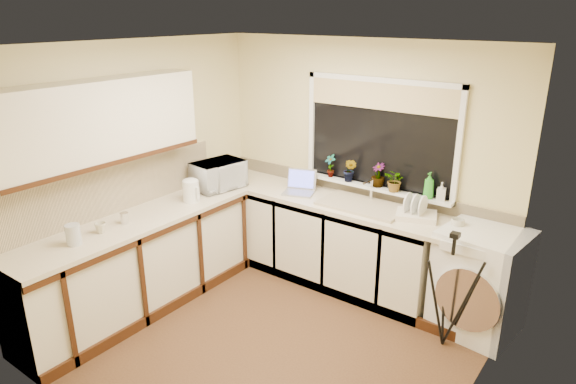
{
  "coord_description": "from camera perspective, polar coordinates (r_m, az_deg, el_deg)",
  "views": [
    {
      "loc": [
        2.34,
        -2.92,
        2.68
      ],
      "look_at": [
        -0.21,
        0.55,
        1.15
      ],
      "focal_mm": 31.86,
      "sensor_mm": 36.0,
      "label": 1
    }
  ],
  "objects": [
    {
      "name": "sink",
      "position": [
        4.97,
        8.28,
        -1.49
      ],
      "size": [
        0.82,
        0.46,
        0.03
      ],
      "primitive_type": "cube",
      "color": "tan",
      "rests_on": "worktop_back"
    },
    {
      "name": "dish_rack",
      "position": [
        4.78,
        14.12,
        -2.57
      ],
      "size": [
        0.43,
        0.37,
        0.05
      ],
      "primitive_type": "cube",
      "rotation": [
        0.0,
        0.0,
        0.35
      ],
      "color": "silver",
      "rests_on": "worktop_back"
    },
    {
      "name": "washing_machine",
      "position": [
        4.79,
        20.64,
        -9.29
      ],
      "size": [
        0.74,
        0.72,
        0.94
      ],
      "primitive_type": "cube",
      "rotation": [
        0.0,
        0.0,
        -0.12
      ],
      "color": "white",
      "rests_on": "floor"
    },
    {
      "name": "windowsill",
      "position": [
        5.12,
        9.57,
        0.54
      ],
      "size": [
        1.6,
        0.14,
        0.03
      ],
      "primitive_type": "cube",
      "color": "white",
      "rests_on": "wall_back"
    },
    {
      "name": "glass_jug",
      "position": [
        4.46,
        -22.84,
        -4.41
      ],
      "size": [
        0.12,
        0.12,
        0.17
      ],
      "primitive_type": "cylinder",
      "color": "silver",
      "rests_on": "worktop_left"
    },
    {
      "name": "worktop_left",
      "position": [
        4.84,
        -16.63,
        -3.17
      ],
      "size": [
        0.6,
        2.4,
        0.04
      ],
      "primitive_type": "cube",
      "color": "beige",
      "rests_on": "base_cabinet_left"
    },
    {
      "name": "tripod",
      "position": [
        4.46,
        17.48,
        -10.45
      ],
      "size": [
        0.53,
        0.53,
        1.04
      ],
      "primitive_type": null,
      "rotation": [
        0.0,
        0.0,
        0.06
      ],
      "color": "black",
      "rests_on": "floor"
    },
    {
      "name": "worktop_back",
      "position": [
        5.07,
        6.27,
        -1.36
      ],
      "size": [
        3.2,
        0.6,
        0.04
      ],
      "primitive_type": "cube",
      "color": "beige",
      "rests_on": "base_cabinet_back"
    },
    {
      "name": "floor",
      "position": [
        4.61,
        -2.04,
        -16.05
      ],
      "size": [
        3.2,
        3.2,
        0.0
      ],
      "primitive_type": "plane",
      "color": "brown",
      "rests_on": "ground"
    },
    {
      "name": "upper_cabinet",
      "position": [
        4.6,
        -20.3,
        7.32
      ],
      "size": [
        0.28,
        1.9,
        0.7
      ],
      "primitive_type": "cube",
      "color": "silver",
      "rests_on": "wall_left"
    },
    {
      "name": "microwave",
      "position": [
        5.44,
        -7.78,
        1.9
      ],
      "size": [
        0.43,
        0.57,
        0.29
      ],
      "primitive_type": "imported",
      "rotation": [
        0.0,
        0.0,
        1.41
      ],
      "color": "white",
      "rests_on": "worktop_left"
    },
    {
      "name": "steel_jar",
      "position": [
        4.75,
        -17.79,
        -2.79
      ],
      "size": [
        0.07,
        0.07,
        0.1
      ],
      "primitive_type": "cylinder",
      "color": "silver",
      "rests_on": "worktop_left"
    },
    {
      "name": "cup_back",
      "position": [
        4.65,
        18.4,
        -3.4
      ],
      "size": [
        0.13,
        0.13,
        0.09
      ],
      "primitive_type": "imported",
      "rotation": [
        0.0,
        0.0,
        0.15
      ],
      "color": "beige",
      "rests_on": "worktop_back"
    },
    {
      "name": "window_glass",
      "position": [
        5.03,
        10.19,
        6.26
      ],
      "size": [
        1.5,
        0.02,
        1.0
      ],
      "primitive_type": "cube",
      "color": "black",
      "rests_on": "wall_back"
    },
    {
      "name": "splashback_left",
      "position": [
        4.97,
        -18.94,
        0.24
      ],
      "size": [
        0.02,
        2.4,
        0.45
      ],
      "primitive_type": "cube",
      "color": "beige",
      "rests_on": "wall_left"
    },
    {
      "name": "wall_left",
      "position": [
        5.12,
        -16.42,
        2.22
      ],
      "size": [
        0.0,
        3.0,
        3.0
      ],
      "primitive_type": "plane",
      "rotation": [
        1.57,
        0.0,
        1.57
      ],
      "color": "beige",
      "rests_on": "ground"
    },
    {
      "name": "cup_left",
      "position": [
        4.62,
        -20.18,
        -3.77
      ],
      "size": [
        0.12,
        0.12,
        0.09
      ],
      "primitive_type": "imported",
      "rotation": [
        0.0,
        0.0,
        -0.31
      ],
      "color": "beige",
      "rests_on": "worktop_left"
    },
    {
      "name": "ceiling",
      "position": [
        3.75,
        -2.5,
        16.01
      ],
      "size": [
        3.2,
        3.2,
        0.0
      ],
      "primitive_type": "plane",
      "rotation": [
        3.14,
        0.0,
        0.0
      ],
      "color": "white",
      "rests_on": "ground"
    },
    {
      "name": "soap_bottle_green",
      "position": [
        4.85,
        15.46,
        0.71
      ],
      "size": [
        0.1,
        0.1,
        0.25
      ],
      "primitive_type": "imported",
      "rotation": [
        0.0,
        0.0,
        -0.02
      ],
      "color": "green",
      "rests_on": "windowsill"
    },
    {
      "name": "wall_right",
      "position": [
        3.35,
        19.94,
        -7.52
      ],
      "size": [
        0.0,
        3.0,
        3.0
      ],
      "primitive_type": "plane",
      "rotation": [
        1.57,
        0.0,
        -1.57
      ],
      "color": "beige",
      "rests_on": "ground"
    },
    {
      "name": "base_cabinet_back",
      "position": [
        5.4,
        3.11,
        -5.09
      ],
      "size": [
        2.55,
        0.6,
        0.86
      ],
      "primitive_type": "cube",
      "color": "silver",
      "rests_on": "floor"
    },
    {
      "name": "faucet",
      "position": [
        5.08,
        9.3,
        0.23
      ],
      "size": [
        0.03,
        0.03,
        0.24
      ],
      "primitive_type": "cylinder",
      "color": "silver",
      "rests_on": "worktop_back"
    },
    {
      "name": "base_cabinet_left",
      "position": [
        5.02,
        -16.14,
        -7.91
      ],
      "size": [
        0.54,
        2.4,
        0.86
      ],
      "primitive_type": "cube",
      "color": "silver",
      "rests_on": "floor"
    },
    {
      "name": "plant_d",
      "position": [
        4.95,
        11.9,
        1.26
      ],
      "size": [
        0.23,
        0.2,
        0.22
      ],
      "primitive_type": "imported",
      "rotation": [
        0.0,
        0.0,
        -0.17
      ],
      "color": "#999999",
      "rests_on": "windowsill"
    },
    {
      "name": "splashback_back",
      "position": [
        5.28,
        7.89,
        0.46
      ],
      "size": [
        3.2,
        0.02,
        0.14
      ],
      "primitive_type": "cube",
      "color": "beige",
      "rests_on": "wall_back"
    },
    {
      "name": "soap_bottle_clear",
      "position": [
        4.84,
        16.74,
        0.06
      ],
      "size": [
        0.09,
        0.09,
        0.17
      ],
      "primitive_type": "imported",
      "rotation": [
        0.0,
        0.0,
        0.26
      ],
      "color": "#999999",
      "rests_on": "windowsill"
    },
    {
      "name": "kettle",
      "position": [
        5.11,
        -10.79,
        0.08
      ],
      "size": [
        0.16,
        0.16,
        0.21
      ],
      "primitive_type": "cylinder",
      "color": "white",
      "rests_on": "worktop_left"
    },
    {
      "name": "wall_back",
      "position": [
        5.21,
        8.09,
        3.15
      ],
      "size": [
        3.2,
        0.0,
        3.2
      ],
      "primitive_type": "plane",
      "rotation": [
        1.57,
        0.0,
        0.0
      ],
      "color": "beige",
      "rests_on": "ground"
    },
    {
      "name": "window_blind",
      "position": [
        4.93,
        10.32,
        10.45
      ],
      "size": [
        1.5,
        0.02,
        0.25
      ],
      "primitive_type": "cube",
      "color": "tan",
      "rests_on": "wall_back"
    },
    {
      "name": "laptop",
      "position": [
        5.31,
        1.36,
        0.64
      ],
      "size": [
        0.38,
        0.36,
        0.23
      ],
      "rotation": [
        0.0,
        0.0,
        0.34
      ],
      "color": "gray",
      "rests_on": "worktop_back"
    },
    {
      "name": "plant_a",
      "position": [
        5.31,
        4.75,
        2.94
      ],
      "size": [
        0.14,
        0.12,
        0.24
      ],
      "primitive_type": "imported",
      "rotation": [
        0.0,
        0.0,
        -0.3
      ],
      "color": "#999999",
      "rests_on": "windowsill"
    },
    {
      "name": "plant_b",
      "position": [
        5.17,
        6.92,
        2.42
      ],
      "size": [
        0.14,
        0.11,
        0.24
      ],
      "primitive_type": "imported",
      "rotation": [
        0.0,
        0.0,
        -0.06
      ],
      "color": "#999999",
      "rests_on": "windowsill"
    },
    {
      "name": "wall_front",
      "position": [
        3.1,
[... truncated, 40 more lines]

